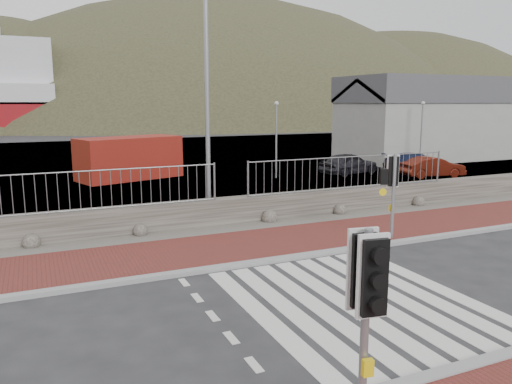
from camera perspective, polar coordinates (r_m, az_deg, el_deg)
name	(u,v)px	position (r m, az deg, el deg)	size (l,w,h in m)	color
ground	(356,301)	(10.92, 11.32, -12.08)	(220.00, 220.00, 0.00)	#28282B
sidewalk_far	(265,244)	(14.59, 1.03, -5.93)	(40.00, 3.00, 0.08)	maroon
kerb_near	(469,367)	(8.88, 23.14, -17.91)	(40.00, 0.25, 0.12)	gray
kerb_far	(289,258)	(13.30, 3.79, -7.54)	(40.00, 0.25, 0.12)	gray
zebra_crossing	(356,300)	(10.92, 11.32, -12.05)	(4.62, 5.60, 0.01)	silver
gravel_strip	(239,228)	(16.36, -1.95, -4.17)	(40.00, 1.50, 0.06)	#59544C
stone_wall	(230,211)	(16.98, -2.97, -2.18)	(40.00, 0.60, 0.90)	#463F39
railing	(231,172)	(16.60, -2.83, 2.34)	(18.07, 0.07, 1.22)	gray
quay	(126,160)	(36.80, -14.64, 3.58)	(120.00, 40.00, 0.50)	#4C4C4F
water	(81,132)	(71.44, -19.37, 6.46)	(220.00, 50.00, 0.05)	#3F4C54
harbor_building	(426,118)	(38.25, 18.86, 8.01)	(12.20, 6.20, 5.80)	#9E9E99
hills_backdrop	(113,244)	(100.65, -15.99, -5.72)	(254.00, 90.00, 100.00)	#2C321E
traffic_signal_near	(366,290)	(6.13, 12.49, -10.93)	(0.42, 0.29, 2.68)	gray
traffic_signal_far	(393,178)	(15.22, 15.39, 1.52)	(0.64, 0.36, 2.60)	gray
streetlight	(210,74)	(17.29, -5.26, 13.33)	(1.82, 0.84, 8.96)	gray
shipping_container	(129,158)	(27.69, -14.27, 3.79)	(5.37, 2.24, 2.24)	maroon
car_a	(349,164)	(28.87, 10.56, 3.21)	(1.48, 3.69, 1.26)	black
car_b	(433,167)	(29.03, 19.56, 2.70)	(1.20, 3.44, 1.13)	#53150B
car_c	(417,162)	(30.91, 17.88, 3.23)	(1.58, 3.90, 1.13)	#121B39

